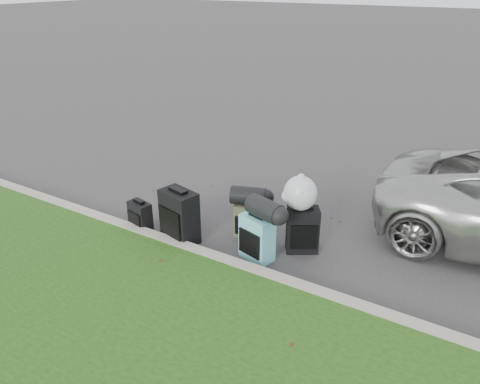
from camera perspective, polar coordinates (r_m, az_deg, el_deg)
The scene contains 12 objects.
ground at distance 7.43m, azimuth -0.14°, elevation -4.57°, with size 120.00×120.00×0.00m, color #383535.
curb at distance 6.68m, azimuth -4.65°, elevation -7.62°, with size 120.00×0.18×0.15m, color #9E937F.
suitcase_small_black at distance 7.47m, azimuth -12.05°, elevation -2.92°, with size 0.38×0.21×0.47m, color black.
suitcase_large_black_left at distance 7.00m, azimuth -7.38°, elevation -2.99°, with size 0.56×0.34×0.81m, color black.
suitcase_olive at distance 7.13m, azimuth 0.93°, elevation -3.47°, with size 0.39×0.24×0.54m, color #3D3E28.
suitcase_teal at distance 6.56m, azimuth 2.09°, elevation -5.58°, with size 0.46×0.28×0.66m, color #519EA7.
suitcase_large_black_right at distance 6.79m, azimuth 7.63°, elevation -4.60°, with size 0.45×0.27×0.68m, color black.
tote_green at distance 7.75m, azimuth -7.03°, elevation -2.20°, with size 0.26×0.21×0.30m, color #17682D.
tote_navy at distance 7.85m, azimuth 1.15°, elevation -1.48°, with size 0.32×0.25×0.34m, color navy.
duffel_left at distance 6.95m, azimuth 1.00°, elevation -0.48°, with size 0.28×0.28×0.52m, color black.
duffel_right at distance 6.29m, azimuth 3.06°, elevation -2.09°, with size 0.29×0.29×0.51m, color black.
trash_bag at distance 6.53m, azimuth 7.37°, elevation -0.14°, with size 0.48×0.48×0.48m, color silver.
Camera 1 is at (3.37, -5.52, 3.67)m, focal length 35.00 mm.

